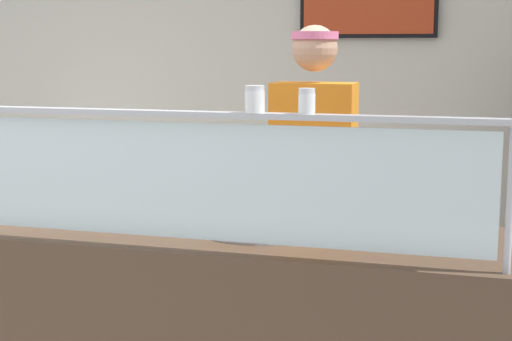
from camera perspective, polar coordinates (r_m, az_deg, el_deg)
The scene contains 9 objects.
shop_rear_unit at distance 5.12m, azimuth 6.75°, elevation 5.65°, with size 6.48×0.13×2.70m.
sneeze_guard at distance 2.66m, azimuth -2.26°, elevation 0.35°, with size 1.90×0.06×0.49m.
pizza_tray at distance 3.04m, azimuth 0.39°, elevation -4.10°, with size 0.49×0.49×0.04m.
pizza_server at distance 3.02m, azimuth 0.11°, elevation -3.77°, with size 0.07×0.28×0.01m, color #ADAFB7.
parmesan_shaker at distance 2.61m, azimuth -0.08°, elevation 5.16°, with size 0.07×0.07×0.09m.
pepper_flake_shaker at distance 2.56m, azimuth 3.77°, elevation 5.01°, with size 0.06×0.06×0.08m.
worker_figure at distance 3.61m, azimuth 4.28°, elevation -1.39°, with size 0.41×0.50×1.76m.
prep_shelf at distance 5.38m, azimuth -13.23°, elevation -4.60°, with size 0.70×0.55×0.81m, color #B7BABF.
pizza_box_stack at distance 5.29m, azimuth -13.35°, elevation 0.63°, with size 0.45×0.43×0.18m.
Camera 1 is at (1.87, -2.44, 1.66)m, focal length 54.24 mm.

